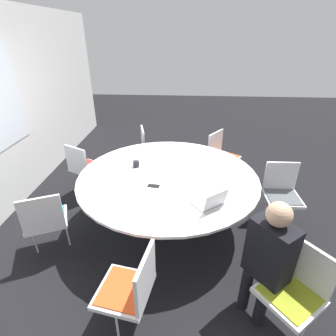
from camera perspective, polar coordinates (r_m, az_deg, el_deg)
ground_plane at (r=3.69m, az=0.00°, el=-11.51°), size 16.00×16.00×0.00m
conference_table at (r=3.31m, az=0.00°, el=-2.57°), size 2.24×2.24×0.73m
chair_0 at (r=2.54m, az=26.05°, el=-22.12°), size 0.60×0.60×0.85m
chair_1 at (r=3.70m, az=23.51°, el=-4.52°), size 0.43×0.45×0.85m
chair_2 at (r=4.51m, az=11.49°, el=3.19°), size 0.60×0.60×0.85m
chair_3 at (r=4.68m, az=-3.86°, el=4.62°), size 0.53×0.51×0.85m
chair_4 at (r=4.22m, az=-17.76°, el=0.57°), size 0.58×0.59×0.85m
chair_5 at (r=3.23m, az=-25.20°, el=-9.87°), size 0.56×0.57×0.85m
chair_6 at (r=2.33m, az=-8.01°, el=-24.17°), size 0.51×0.49×0.85m
person_0 at (r=2.42m, az=21.05°, el=-17.08°), size 0.42×0.39×1.20m
laptop at (r=2.72m, az=9.41°, el=-7.40°), size 0.36×0.37×0.21m
coffee_cup at (r=3.49m, az=-6.96°, el=0.87°), size 0.08×0.08×0.08m
cell_phone at (r=3.05m, az=-3.16°, el=-3.91°), size 0.09×0.15×0.01m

